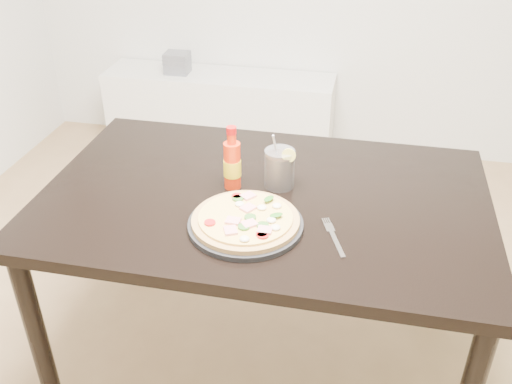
% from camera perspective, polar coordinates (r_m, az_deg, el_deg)
% --- Properties ---
extents(dining_table, '(1.40, 0.90, 0.75)m').
position_cam_1_polar(dining_table, '(1.84, 0.77, -2.42)').
color(dining_table, black).
rests_on(dining_table, ground).
extents(plate, '(0.33, 0.33, 0.02)m').
position_cam_1_polar(plate, '(1.64, -1.05, -3.28)').
color(plate, black).
rests_on(plate, dining_table).
extents(pizza, '(0.31, 0.31, 0.03)m').
position_cam_1_polar(pizza, '(1.63, -0.99, -2.74)').
color(pizza, tan).
rests_on(pizza, plate).
extents(hot_sauce_bottle, '(0.07, 0.07, 0.21)m').
position_cam_1_polar(hot_sauce_bottle, '(1.79, -2.39, 2.82)').
color(hot_sauce_bottle, red).
rests_on(hot_sauce_bottle, dining_table).
extents(cola_cup, '(0.10, 0.10, 0.19)m').
position_cam_1_polar(cola_cup, '(1.81, 2.36, 2.30)').
color(cola_cup, black).
rests_on(cola_cup, dining_table).
extents(fork, '(0.08, 0.18, 0.00)m').
position_cam_1_polar(fork, '(1.62, 7.72, -4.36)').
color(fork, silver).
rests_on(fork, dining_table).
extents(media_console, '(1.40, 0.34, 0.50)m').
position_cam_1_polar(media_console, '(3.61, -3.63, 7.91)').
color(media_console, white).
rests_on(media_console, ground).
extents(cd_stack, '(0.14, 0.12, 0.13)m').
position_cam_1_polar(cd_stack, '(3.56, -7.88, 12.69)').
color(cd_stack, slate).
rests_on(cd_stack, media_console).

